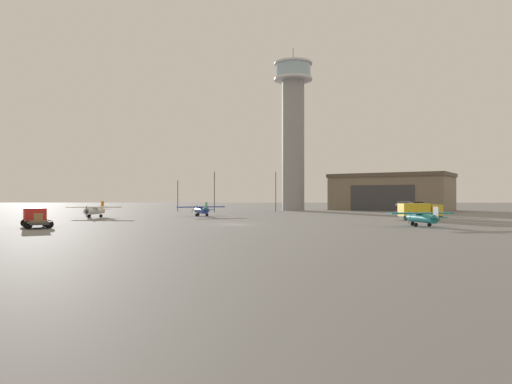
{
  "coord_description": "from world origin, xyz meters",
  "views": [
    {
      "loc": [
        4.39,
        -63.13,
        3.94
      ],
      "look_at": [
        2.55,
        27.08,
        4.68
      ],
      "focal_mm": 32.29,
      "sensor_mm": 36.0,
      "label": 1
    }
  ],
  "objects_px": {
    "airplane_teal": "(422,217)",
    "truck_flatbed_red": "(36,218)",
    "truck_box_yellow": "(420,211)",
    "truck_fuel_tanker_black": "(409,207)",
    "control_tower": "(293,126)",
    "light_post_north": "(214,188)",
    "airplane_white": "(95,210)",
    "light_post_east": "(276,188)",
    "light_post_west": "(178,192)",
    "airplane_blue": "(202,210)"
  },
  "relations": [
    {
      "from": "truck_box_yellow",
      "to": "light_post_east",
      "type": "distance_m",
      "value": 46.46
    },
    {
      "from": "control_tower",
      "to": "light_post_north",
      "type": "distance_m",
      "value": 29.38
    },
    {
      "from": "truck_box_yellow",
      "to": "light_post_north",
      "type": "relative_size",
      "value": 0.68
    },
    {
      "from": "light_post_west",
      "to": "airplane_teal",
      "type": "bearing_deg",
      "value": -53.35
    },
    {
      "from": "airplane_blue",
      "to": "light_post_east",
      "type": "height_order",
      "value": "light_post_east"
    },
    {
      "from": "control_tower",
      "to": "light_post_north",
      "type": "height_order",
      "value": "control_tower"
    },
    {
      "from": "airplane_white",
      "to": "truck_fuel_tanker_black",
      "type": "height_order",
      "value": "airplane_white"
    },
    {
      "from": "truck_flatbed_red",
      "to": "airplane_white",
      "type": "bearing_deg",
      "value": -27.31
    },
    {
      "from": "truck_box_yellow",
      "to": "light_post_east",
      "type": "bearing_deg",
      "value": 110.65
    },
    {
      "from": "truck_flatbed_red",
      "to": "truck_fuel_tanker_black",
      "type": "relative_size",
      "value": 1.01
    },
    {
      "from": "airplane_blue",
      "to": "truck_box_yellow",
      "type": "height_order",
      "value": "airplane_blue"
    },
    {
      "from": "truck_fuel_tanker_black",
      "to": "airplane_blue",
      "type": "bearing_deg",
      "value": -96.23
    },
    {
      "from": "truck_fuel_tanker_black",
      "to": "light_post_north",
      "type": "bearing_deg",
      "value": -124.32
    },
    {
      "from": "truck_box_yellow",
      "to": "truck_fuel_tanker_black",
      "type": "height_order",
      "value": "truck_fuel_tanker_black"
    },
    {
      "from": "airplane_teal",
      "to": "truck_flatbed_red",
      "type": "height_order",
      "value": "airplane_teal"
    },
    {
      "from": "airplane_white",
      "to": "truck_flatbed_red",
      "type": "height_order",
      "value": "airplane_white"
    },
    {
      "from": "control_tower",
      "to": "airplane_blue",
      "type": "bearing_deg",
      "value": -119.16
    },
    {
      "from": "light_post_east",
      "to": "light_post_north",
      "type": "height_order",
      "value": "light_post_east"
    },
    {
      "from": "airplane_white",
      "to": "light_post_west",
      "type": "xyz_separation_m",
      "value": [
        8.74,
        32.89,
        3.45
      ]
    },
    {
      "from": "airplane_teal",
      "to": "airplane_blue",
      "type": "xyz_separation_m",
      "value": [
        -32.14,
        28.75,
        0.06
      ]
    },
    {
      "from": "truck_fuel_tanker_black",
      "to": "light_post_east",
      "type": "distance_m",
      "value": 33.44
    },
    {
      "from": "control_tower",
      "to": "truck_box_yellow",
      "type": "relative_size",
      "value": 6.41
    },
    {
      "from": "airplane_teal",
      "to": "light_post_east",
      "type": "xyz_separation_m",
      "value": [
        -17.36,
        55.71,
        4.72
      ]
    },
    {
      "from": "control_tower",
      "to": "airplane_white",
      "type": "distance_m",
      "value": 59.47
    },
    {
      "from": "airplane_teal",
      "to": "truck_flatbed_red",
      "type": "relative_size",
      "value": 1.25
    },
    {
      "from": "control_tower",
      "to": "truck_box_yellow",
      "type": "xyz_separation_m",
      "value": [
        17.21,
        -48.86,
        -20.97
      ]
    },
    {
      "from": "light_post_north",
      "to": "control_tower",
      "type": "bearing_deg",
      "value": 36.18
    },
    {
      "from": "airplane_blue",
      "to": "airplane_white",
      "type": "bearing_deg",
      "value": 80.86
    },
    {
      "from": "airplane_blue",
      "to": "truck_flatbed_red",
      "type": "relative_size",
      "value": 1.27
    },
    {
      "from": "airplane_blue",
      "to": "airplane_teal",
      "type": "bearing_deg",
      "value": -156.38
    },
    {
      "from": "control_tower",
      "to": "truck_box_yellow",
      "type": "distance_m",
      "value": 55.89
    },
    {
      "from": "airplane_white",
      "to": "airplane_teal",
      "type": "bearing_deg",
      "value": 69.34
    },
    {
      "from": "truck_flatbed_red",
      "to": "light_post_north",
      "type": "bearing_deg",
      "value": -49.94
    },
    {
      "from": "truck_fuel_tanker_black",
      "to": "light_post_north",
      "type": "relative_size",
      "value": 0.71
    },
    {
      "from": "control_tower",
      "to": "truck_box_yellow",
      "type": "height_order",
      "value": "control_tower"
    },
    {
      "from": "control_tower",
      "to": "truck_box_yellow",
      "type": "bearing_deg",
      "value": -70.59
    },
    {
      "from": "airplane_blue",
      "to": "truck_fuel_tanker_black",
      "type": "xyz_separation_m",
      "value": [
        41.67,
        7.56,
        0.35
      ]
    },
    {
      "from": "airplane_white",
      "to": "light_post_north",
      "type": "distance_m",
      "value": 32.41
    },
    {
      "from": "light_post_east",
      "to": "control_tower",
      "type": "bearing_deg",
      "value": 59.43
    },
    {
      "from": "light_post_north",
      "to": "light_post_east",
      "type": "bearing_deg",
      "value": 22.45
    },
    {
      "from": "truck_box_yellow",
      "to": "truck_fuel_tanker_black",
      "type": "xyz_separation_m",
      "value": [
        4.83,
        21.26,
        0.07
      ]
    },
    {
      "from": "truck_flatbed_red",
      "to": "airplane_blue",
      "type": "bearing_deg",
      "value": -60.3
    },
    {
      "from": "airplane_white",
      "to": "light_post_west",
      "type": "height_order",
      "value": "light_post_west"
    },
    {
      "from": "truck_flatbed_red",
      "to": "light_post_north",
      "type": "distance_m",
      "value": 54.47
    },
    {
      "from": "airplane_teal",
      "to": "airplane_blue",
      "type": "height_order",
      "value": "airplane_blue"
    },
    {
      "from": "truck_box_yellow",
      "to": "truck_flatbed_red",
      "type": "bearing_deg",
      "value": -170.08
    },
    {
      "from": "truck_flatbed_red",
      "to": "light_post_west",
      "type": "xyz_separation_m",
      "value": [
        6.58,
        58.51,
        3.62
      ]
    },
    {
      "from": "light_post_east",
      "to": "truck_flatbed_red",
      "type": "bearing_deg",
      "value": -118.43
    },
    {
      "from": "control_tower",
      "to": "truck_fuel_tanker_black",
      "type": "relative_size",
      "value": 6.2
    },
    {
      "from": "truck_fuel_tanker_black",
      "to": "light_post_west",
      "type": "xyz_separation_m",
      "value": [
        -51.57,
        20.19,
        3.18
      ]
    }
  ]
}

